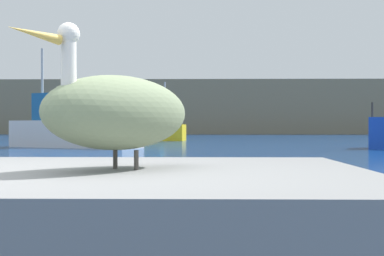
# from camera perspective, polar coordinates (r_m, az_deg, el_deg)

# --- Properties ---
(hillside_backdrop) EXTENTS (140.00, 12.89, 6.51)m
(hillside_backdrop) POSITION_cam_1_polar(r_m,az_deg,el_deg) (69.26, 0.21, 2.10)
(hillside_backdrop) COLOR #7F755B
(hillside_backdrop) RESTS_ON ground
(pier_dock) EXTENTS (3.21, 2.73, 0.77)m
(pier_dock) POSITION_cam_1_polar(r_m,az_deg,el_deg) (3.53, -7.76, -10.63)
(pier_dock) COLOR gray
(pier_dock) RESTS_ON ground
(pelican) EXTENTS (1.14, 1.28, 0.89)m
(pelican) POSITION_cam_1_polar(r_m,az_deg,el_deg) (3.46, -7.87, 1.73)
(pelican) COLOR gray
(pelican) RESTS_ON pier_dock
(fishing_boat_white) EXTENTS (6.79, 4.53, 4.85)m
(fishing_boat_white) POSITION_cam_1_polar(r_m,az_deg,el_deg) (26.20, -12.76, -0.09)
(fishing_boat_white) COLOR white
(fishing_boat_white) RESTS_ON ground
(fishing_boat_yellow) EXTENTS (6.92, 2.71, 4.05)m
(fishing_boat_yellow) POSITION_cam_1_polar(r_m,az_deg,el_deg) (37.29, -5.67, -0.08)
(fishing_boat_yellow) COLOR yellow
(fishing_boat_yellow) RESTS_ON ground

